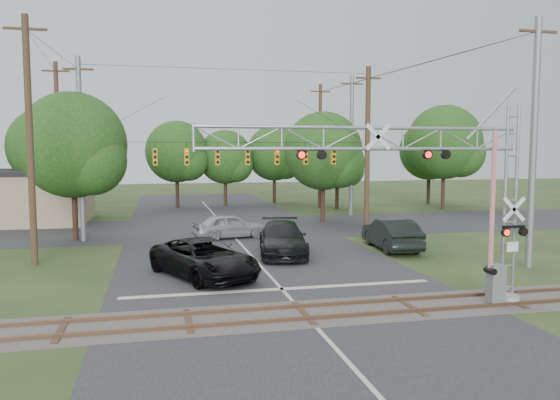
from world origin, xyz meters
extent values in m
plane|color=#223A1A|center=(0.00, 0.00, 0.00)|extent=(160.00, 160.00, 0.00)
cube|color=#242426|center=(0.00, 10.00, 0.01)|extent=(14.00, 90.00, 0.02)
cube|color=#242426|center=(0.00, 24.00, 0.01)|extent=(90.00, 12.00, 0.02)
cube|color=#4F4B44|center=(0.00, 2.00, 0.02)|extent=(90.00, 3.20, 0.05)
cube|color=brown|center=(0.00, 1.28, 0.09)|extent=(90.00, 0.12, 0.14)
cube|color=brown|center=(0.00, 2.72, 0.09)|extent=(90.00, 0.12, 0.14)
cylinder|color=#999994|center=(7.80, 1.70, 0.15)|extent=(0.92, 0.92, 0.31)
cube|color=silver|center=(7.75, 1.39, 2.20)|extent=(0.46, 0.03, 0.36)
cube|color=slate|center=(7.19, 1.50, 0.77)|extent=(0.56, 0.46, 1.53)
cube|color=red|center=(6.93, 1.50, 3.89)|extent=(0.14, 0.09, 5.11)
cylinder|color=gray|center=(-9.50, 20.00, 5.75)|extent=(0.32, 0.32, 11.50)
cylinder|color=#3E2F1D|center=(9.50, 20.00, 5.75)|extent=(0.36, 0.36, 11.50)
cylinder|color=black|center=(0.00, 20.00, 6.25)|extent=(19.00, 0.03, 0.03)
cube|color=orange|center=(-7.00, 20.00, 5.30)|extent=(0.30, 0.30, 1.10)
cube|color=orange|center=(-5.00, 20.00, 5.30)|extent=(0.30, 0.30, 1.10)
cube|color=orange|center=(-3.00, 20.00, 5.30)|extent=(0.30, 0.30, 1.10)
cube|color=orange|center=(-1.00, 20.00, 5.30)|extent=(0.30, 0.30, 1.10)
cube|color=orange|center=(1.00, 20.00, 5.30)|extent=(0.30, 0.30, 1.10)
cube|color=orange|center=(3.00, 20.00, 5.30)|extent=(0.30, 0.30, 1.10)
cube|color=orange|center=(5.00, 20.00, 5.30)|extent=(0.30, 0.30, 1.10)
cube|color=orange|center=(7.00, 20.00, 5.30)|extent=(0.30, 0.30, 1.10)
imported|color=black|center=(-2.92, 8.44, 0.86)|extent=(5.21, 6.85, 1.73)
imported|color=black|center=(1.74, 12.83, 0.89)|extent=(3.50, 6.48, 1.78)
imported|color=#9B9DA2|center=(-0.33, 19.13, 0.82)|extent=(5.07, 2.82, 1.63)
imported|color=black|center=(8.27, 13.06, 0.90)|extent=(2.29, 5.60, 1.81)
cylinder|color=gray|center=(8.30, 26.59, 4.07)|extent=(0.18, 0.18, 8.13)
cylinder|color=gray|center=(7.39, 26.59, 7.95)|extent=(1.81, 0.11, 0.11)
cube|color=slate|center=(6.49, 26.59, 7.91)|extent=(0.54, 0.23, 0.14)
cylinder|color=#3E2F1D|center=(-12.25, 28.83, 6.21)|extent=(0.34, 0.34, 12.42)
cube|color=#3E2F1D|center=(-12.25, 28.83, 11.72)|extent=(2.00, 0.12, 0.12)
cylinder|color=gray|center=(11.74, 29.32, 6.08)|extent=(0.34, 0.34, 12.16)
cube|color=#3E2F1D|center=(11.74, 29.32, 11.46)|extent=(2.00, 0.12, 0.12)
cylinder|color=#3E2F1D|center=(-10.99, 13.09, 6.14)|extent=(0.34, 0.34, 12.28)
cube|color=#3E2F1D|center=(-10.99, 13.09, 11.58)|extent=(2.00, 0.12, 0.12)
cylinder|color=gray|center=(12.77, 6.99, 6.01)|extent=(0.34, 0.34, 12.02)
cube|color=#3E2F1D|center=(12.77, 6.99, 11.32)|extent=(2.00, 0.12, 0.12)
cylinder|color=#3E2F1D|center=(10.88, 35.84, 6.08)|extent=(0.34, 0.34, 12.15)
cube|color=#3E2F1D|center=(10.88, 35.84, 11.45)|extent=(2.00, 0.12, 0.12)
cylinder|color=#342017|center=(-13.63, 32.59, 2.13)|extent=(0.36, 0.36, 4.26)
sphere|color=#134514|center=(-13.63, 32.59, 6.00)|extent=(6.58, 6.58, 6.58)
cylinder|color=#342017|center=(-10.01, 20.29, 2.15)|extent=(0.36, 0.36, 4.30)
sphere|color=#134514|center=(-10.01, 20.29, 6.05)|extent=(6.64, 6.64, 6.64)
cylinder|color=#342017|center=(-2.93, 39.08, 1.98)|extent=(0.36, 0.36, 3.96)
sphere|color=#134514|center=(-2.93, 39.08, 5.58)|extent=(6.12, 6.12, 6.12)
cylinder|color=#342017|center=(1.97, 39.94, 1.79)|extent=(0.36, 0.36, 3.58)
sphere|color=#134514|center=(1.97, 39.94, 5.05)|extent=(5.53, 5.53, 5.53)
cylinder|color=#342017|center=(7.47, 41.43, 1.92)|extent=(0.36, 0.36, 3.85)
sphere|color=#134514|center=(7.47, 41.43, 5.42)|extent=(5.94, 5.94, 5.94)
cylinder|color=#342017|center=(8.00, 25.55, 2.01)|extent=(0.36, 0.36, 4.03)
sphere|color=#134514|center=(8.00, 25.55, 5.67)|extent=(6.22, 6.22, 6.22)
cylinder|color=#342017|center=(12.30, 34.71, 1.60)|extent=(0.36, 0.36, 3.20)
sphere|color=#134514|center=(12.30, 34.71, 4.51)|extent=(4.95, 4.95, 4.95)
cylinder|color=#342017|center=(22.03, 31.69, 2.30)|extent=(0.36, 0.36, 4.61)
sphere|color=#134514|center=(22.03, 31.69, 6.49)|extent=(7.12, 7.12, 7.12)
cylinder|color=#342017|center=(23.29, 36.95, 2.03)|extent=(0.36, 0.36, 4.06)
sphere|color=#134514|center=(23.29, 36.95, 5.71)|extent=(6.27, 6.27, 6.27)
camera|label=1|loc=(-4.95, -15.98, 5.73)|focal=35.00mm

